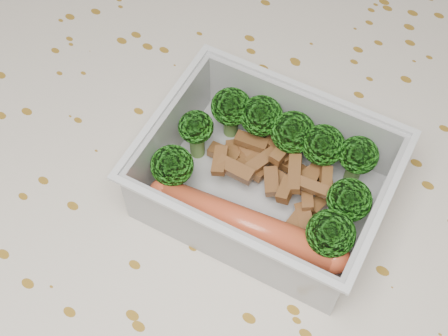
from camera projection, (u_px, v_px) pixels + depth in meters
The scene contains 6 objects.
dining_table at pixel (218, 226), 0.55m from camera, with size 1.40×0.90×0.75m.
tablecloth at pixel (218, 198), 0.50m from camera, with size 1.46×0.96×0.19m.
lunch_container at pixel (265, 183), 0.44m from camera, with size 0.18×0.14×0.06m.
broccoli_florets at pixel (282, 156), 0.44m from camera, with size 0.15×0.11×0.05m.
meat_pile at pixel (278, 172), 0.45m from camera, with size 0.10×0.06×0.03m.
sausage at pixel (246, 225), 0.42m from camera, with size 0.15×0.04×0.02m.
Camera 1 is at (0.14, -0.20, 1.16)m, focal length 50.00 mm.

